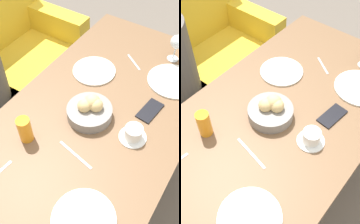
# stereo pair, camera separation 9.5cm
# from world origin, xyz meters

# --- Properties ---
(ground_plane) EXTENTS (10.00, 10.00, 0.00)m
(ground_plane) POSITION_xyz_m (0.00, 0.00, 0.00)
(ground_plane) COLOR #6B6056
(dining_table) EXTENTS (1.57, 0.84, 0.77)m
(dining_table) POSITION_xyz_m (0.00, 0.00, 0.67)
(dining_table) COLOR brown
(dining_table) RESTS_ON ground_plane
(couch) EXTENTS (1.43, 0.70, 0.90)m
(couch) POSITION_xyz_m (0.14, 1.00, 0.32)
(couch) COLOR gold
(couch) RESTS_ON ground_plane
(bread_basket) EXTENTS (0.21, 0.21, 0.12)m
(bread_basket) POSITION_xyz_m (-0.04, 0.03, 0.81)
(bread_basket) COLOR gray
(bread_basket) RESTS_ON dining_table
(plate_near_left) EXTENTS (0.24, 0.24, 0.01)m
(plate_near_left) POSITION_xyz_m (-0.47, -0.22, 0.77)
(plate_near_left) COLOR silver
(plate_near_left) RESTS_ON dining_table
(plate_near_right) EXTENTS (0.27, 0.27, 0.01)m
(plate_near_right) POSITION_xyz_m (0.39, -0.21, 0.77)
(plate_near_right) COLOR silver
(plate_near_right) RESTS_ON dining_table
(plate_far_center) EXTENTS (0.24, 0.24, 0.01)m
(plate_far_center) POSITION_xyz_m (0.24, 0.18, 0.77)
(plate_far_center) COLOR silver
(plate_far_center) RESTS_ON dining_table
(juice_glass) EXTENTS (0.06, 0.06, 0.13)m
(juice_glass) POSITION_xyz_m (-0.30, 0.19, 0.83)
(juice_glass) COLOR orange
(juice_glass) RESTS_ON dining_table
(coffee_cup) EXTENTS (0.13, 0.13, 0.07)m
(coffee_cup) POSITION_xyz_m (-0.04, -0.20, 0.80)
(coffee_cup) COLOR white
(coffee_cup) RESTS_ON dining_table
(fork_silver) EXTENTS (0.05, 0.19, 0.00)m
(fork_silver) POSITION_xyz_m (-0.26, -0.04, 0.77)
(fork_silver) COLOR #B7B7BC
(fork_silver) RESTS_ON dining_table
(spoon_coffee) EXTENTS (0.09, 0.12, 0.00)m
(spoon_coffee) POSITION_xyz_m (0.43, 0.03, 0.77)
(spoon_coffee) COLOR #B7B7BC
(spoon_coffee) RESTS_ON dining_table
(cell_phone) EXTENTS (0.16, 0.09, 0.01)m
(cell_phone) POSITION_xyz_m (0.14, -0.20, 0.77)
(cell_phone) COLOR black
(cell_phone) RESTS_ON dining_table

